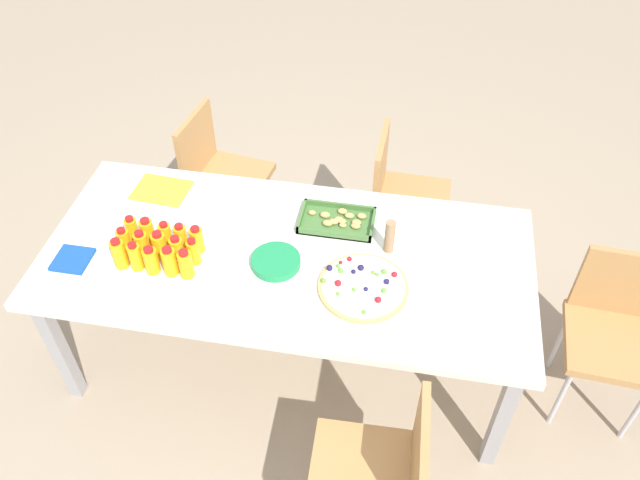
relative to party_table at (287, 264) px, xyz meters
name	(u,v)px	position (x,y,z in m)	size (l,w,h in m)	color
ground_plane	(292,353)	(0.00, 0.00, -0.68)	(12.00, 12.00, 0.00)	tan
party_table	(287,264)	(0.00, 0.00, 0.00)	(2.13, 0.96, 0.74)	silver
chair_far_right	(400,191)	(0.45, 0.80, -0.18)	(0.41, 0.41, 0.83)	#B7844C
chair_far_left	(218,170)	(-0.58, 0.80, -0.18)	(0.45, 0.45, 0.83)	#B7844C
chair_end	(615,325)	(1.45, 0.06, -0.18)	(0.42, 0.42, 0.83)	#B7844C
chair_near_right	(383,472)	(0.52, -0.79, -0.18)	(0.41, 0.41, 0.83)	#B7844C
juice_bottle_0	(119,254)	(-0.68, -0.19, 0.13)	(0.06, 0.06, 0.15)	#FAAC14
juice_bottle_1	(135,257)	(-0.61, -0.19, 0.13)	(0.05, 0.05, 0.14)	#FAAF14
juice_bottle_2	(151,260)	(-0.53, -0.19, 0.12)	(0.06, 0.06, 0.13)	#F9AE14
juice_bottle_3	(170,261)	(-0.45, -0.19, 0.13)	(0.06, 0.06, 0.14)	#F9AC14
juice_bottle_4	(186,264)	(-0.38, -0.19, 0.13)	(0.06, 0.06, 0.14)	#FAAC14
juice_bottle_5	(125,243)	(-0.68, -0.12, 0.13)	(0.05, 0.05, 0.15)	#FAAC14
juice_bottle_6	(142,245)	(-0.60, -0.12, 0.13)	(0.06, 0.06, 0.14)	#FAAC14
juice_bottle_7	(160,246)	(-0.53, -0.11, 0.13)	(0.06, 0.06, 0.14)	#F9AE14
juice_bottle_8	(177,250)	(-0.45, -0.11, 0.12)	(0.06, 0.06, 0.13)	#F9AB14
juice_bottle_9	(193,252)	(-0.38, -0.11, 0.12)	(0.05, 0.05, 0.13)	#F9AD14
juice_bottle_10	(132,230)	(-0.68, -0.04, 0.13)	(0.05, 0.05, 0.14)	#F9AD14
juice_bottle_11	(148,233)	(-0.60, -0.05, 0.13)	(0.06, 0.06, 0.15)	#F9AD14
juice_bottle_12	(166,235)	(-0.53, -0.04, 0.12)	(0.05, 0.05, 0.13)	#F9AD14
juice_bottle_13	(181,237)	(-0.46, -0.04, 0.12)	(0.05, 0.05, 0.13)	#F9AC14
juice_bottle_14	(197,240)	(-0.39, -0.04, 0.12)	(0.06, 0.06, 0.13)	#FAAB14
fruit_pizza	(363,286)	(0.35, -0.14, 0.07)	(0.37, 0.37, 0.05)	tan
snack_tray	(338,221)	(0.19, 0.24, 0.07)	(0.34, 0.21, 0.03)	#477238
plate_stack	(276,262)	(-0.03, -0.07, 0.08)	(0.21, 0.21, 0.03)	#1E8C4C
napkin_stack	(72,259)	(-0.90, -0.20, 0.07)	(0.15, 0.15, 0.02)	#194CA5
cardboard_tube	(390,237)	(0.43, 0.10, 0.14)	(0.04, 0.04, 0.17)	#9E7A56
paper_folder	(162,190)	(-0.69, 0.31, 0.06)	(0.26, 0.20, 0.01)	yellow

